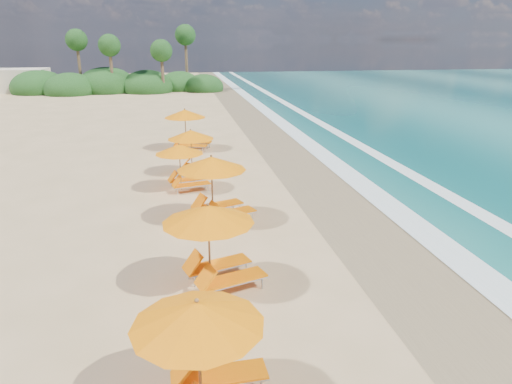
# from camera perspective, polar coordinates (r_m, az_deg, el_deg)

# --- Properties ---
(ground) EXTENTS (160.00, 160.00, 0.00)m
(ground) POSITION_cam_1_polar(r_m,az_deg,el_deg) (16.36, 0.00, -3.99)
(ground) COLOR tan
(ground) RESTS_ON ground
(wet_sand) EXTENTS (4.00, 160.00, 0.01)m
(wet_sand) POSITION_cam_1_polar(r_m,az_deg,el_deg) (17.44, 13.08, -3.03)
(wet_sand) COLOR #8E7954
(wet_sand) RESTS_ON ground
(surf_foam) EXTENTS (4.00, 160.00, 0.01)m
(surf_foam) POSITION_cam_1_polar(r_m,az_deg,el_deg) (18.62, 20.79, -2.33)
(surf_foam) COLOR white
(surf_foam) RESTS_ON ground
(station_1) EXTENTS (2.50, 2.33, 2.28)m
(station_1) POSITION_cam_1_polar(r_m,az_deg,el_deg) (8.20, -5.80, -18.84)
(station_1) COLOR olive
(station_1) RESTS_ON ground
(station_2) EXTENTS (3.03, 2.96, 2.38)m
(station_2) POSITION_cam_1_polar(r_m,az_deg,el_deg) (11.91, -5.03, -5.96)
(station_2) COLOR olive
(station_2) RESTS_ON ground
(station_3) EXTENTS (3.18, 3.13, 2.47)m
(station_3) POSITION_cam_1_polar(r_m,az_deg,el_deg) (16.30, -4.87, 1.02)
(station_3) COLOR olive
(station_3) RESTS_ON ground
(station_4) EXTENTS (2.55, 2.45, 2.08)m
(station_4) POSITION_cam_1_polar(r_m,az_deg,el_deg) (19.99, -8.95, 3.49)
(station_4) COLOR olive
(station_4) RESTS_ON ground
(station_5) EXTENTS (2.78, 2.69, 2.24)m
(station_5) POSITION_cam_1_polar(r_m,az_deg,el_deg) (22.24, -7.59, 5.29)
(station_5) COLOR olive
(station_5) RESTS_ON ground
(station_6) EXTENTS (3.13, 3.07, 2.45)m
(station_6) POSITION_cam_1_polar(r_m,az_deg,el_deg) (27.47, -8.36, 8.00)
(station_6) COLOR olive
(station_6) RESTS_ON ground
(treeline) EXTENTS (25.80, 8.80, 9.74)m
(treeline) POSITION_cam_1_polar(r_m,az_deg,el_deg) (61.10, -17.07, 12.68)
(treeline) COLOR #163D14
(treeline) RESTS_ON ground
(beach_building) EXTENTS (7.00, 5.00, 2.80)m
(beach_building) POSITION_cam_1_polar(r_m,az_deg,el_deg) (66.02, -27.51, 12.18)
(beach_building) COLOR beige
(beach_building) RESTS_ON ground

